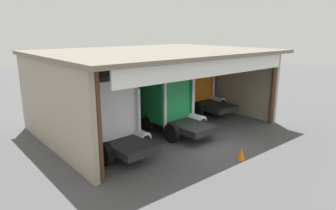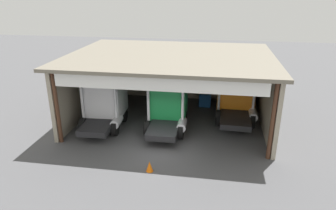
% 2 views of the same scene
% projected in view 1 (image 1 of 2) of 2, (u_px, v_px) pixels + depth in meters
% --- Properties ---
extents(ground_plane, '(80.00, 80.00, 0.00)m').
position_uv_depth(ground_plane, '(208.00, 146.00, 15.62)').
color(ground_plane, '#4C4C4F').
rests_on(ground_plane, ground).
extents(workshop_shed, '(13.18, 10.07, 4.70)m').
position_uv_depth(workshop_shed, '(146.00, 72.00, 18.81)').
color(workshop_shed, '#9E937F').
rests_on(workshop_shed, ground).
extents(truck_white_yard_outside, '(2.69, 4.66, 3.63)m').
position_uv_depth(truck_white_yard_outside, '(107.00, 113.00, 14.72)').
color(truck_white_yard_outside, white).
rests_on(truck_white_yard_outside, ground).
extents(truck_green_center_left_bay, '(2.59, 4.55, 3.62)m').
position_uv_depth(truck_green_center_left_bay, '(169.00, 100.00, 17.52)').
color(truck_green_center_left_bay, '#197F3D').
rests_on(truck_green_center_left_bay, ground).
extents(truck_orange_center_right_bay, '(2.74, 5.41, 3.74)m').
position_uv_depth(truck_orange_center_right_bay, '(192.00, 86.00, 22.26)').
color(truck_orange_center_right_bay, orange).
rests_on(truck_orange_center_right_bay, ground).
extents(oil_drum, '(0.58, 0.58, 0.93)m').
position_uv_depth(oil_drum, '(149.00, 102.00, 23.19)').
color(oil_drum, '#B21E19').
rests_on(oil_drum, ground).
extents(tool_cart, '(0.90, 0.60, 1.00)m').
position_uv_depth(tool_cart, '(154.00, 104.00, 22.45)').
color(tool_cart, '#1E59A5').
rests_on(tool_cart, ground).
extents(traffic_cone, '(0.36, 0.36, 0.56)m').
position_uv_depth(traffic_cone, '(241.00, 154.00, 13.92)').
color(traffic_cone, orange).
rests_on(traffic_cone, ground).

